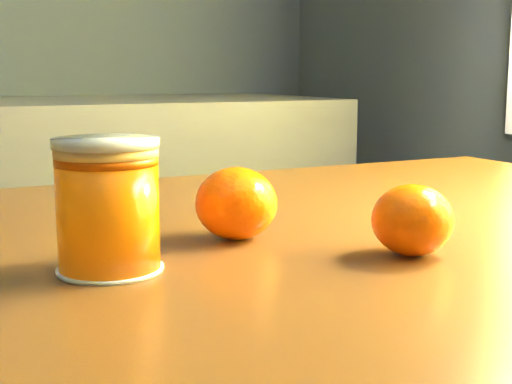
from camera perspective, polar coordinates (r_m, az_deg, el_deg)
name	(u,v)px	position (r m, az deg, el deg)	size (l,w,h in m)	color
table	(302,345)	(0.67, 3.67, -12.13)	(1.11, 0.78, 0.82)	brown
juice_glass	(108,206)	(0.52, -11.74, -1.12)	(0.08, 0.08, 0.10)	#DD5E04
orange_front	(412,220)	(0.57, 12.40, -2.20)	(0.06, 0.06, 0.06)	#FF5F05
orange_back	(236,203)	(0.61, -1.58, -0.91)	(0.07, 0.07, 0.06)	#FF5F05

